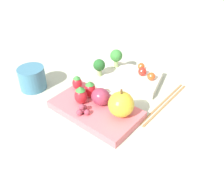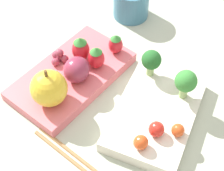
% 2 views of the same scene
% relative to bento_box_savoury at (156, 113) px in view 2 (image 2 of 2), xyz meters
% --- Properties ---
extents(ground_plane, '(4.00, 4.00, 0.00)m').
position_rel_bento_box_savoury_xyz_m(ground_plane, '(-0.01, -0.08, -0.01)').
color(ground_plane, '#ADB7A3').
extents(bento_box_savoury, '(0.21, 0.15, 0.02)m').
position_rel_bento_box_savoury_xyz_m(bento_box_savoury, '(0.00, 0.00, 0.00)').
color(bento_box_savoury, silver).
rests_on(bento_box_savoury, ground_plane).
extents(bento_box_fruit, '(0.23, 0.15, 0.02)m').
position_rel_bento_box_savoury_xyz_m(bento_box_fruit, '(0.00, -0.16, -0.00)').
color(bento_box_fruit, '#DB6670').
rests_on(bento_box_fruit, ground_plane).
extents(broccoli_floret_0, '(0.04, 0.04, 0.05)m').
position_rel_bento_box_savoury_xyz_m(broccoli_floret_0, '(-0.05, 0.02, 0.05)').
color(broccoli_floret_0, '#93B770').
rests_on(broccoli_floret_0, bento_box_savoury).
extents(broccoli_floret_1, '(0.03, 0.03, 0.05)m').
position_rel_bento_box_savoury_xyz_m(broccoli_floret_1, '(-0.06, -0.04, 0.04)').
color(broccoli_floret_1, '#93B770').
rests_on(broccoli_floret_1, bento_box_savoury).
extents(cherry_tomato_0, '(0.02, 0.02, 0.02)m').
position_rel_bento_box_savoury_xyz_m(cherry_tomato_0, '(0.07, 0.01, 0.02)').
color(cherry_tomato_0, '#DB4C1E').
rests_on(cherry_tomato_0, bento_box_savoury).
extents(cherry_tomato_1, '(0.02, 0.02, 0.02)m').
position_rel_bento_box_savoury_xyz_m(cherry_tomato_1, '(0.03, 0.05, 0.02)').
color(cherry_tomato_1, '#DB4C1E').
rests_on(cherry_tomato_1, bento_box_savoury).
extents(cherry_tomato_2, '(0.02, 0.02, 0.02)m').
position_rel_bento_box_savoury_xyz_m(cherry_tomato_2, '(0.04, 0.02, 0.02)').
color(cherry_tomato_2, red).
rests_on(cherry_tomato_2, bento_box_savoury).
extents(apple, '(0.06, 0.06, 0.07)m').
position_rel_bento_box_savoury_xyz_m(apple, '(0.07, -0.16, 0.04)').
color(apple, gold).
rests_on(apple, bento_box_fruit).
extents(strawberry_0, '(0.03, 0.03, 0.04)m').
position_rel_bento_box_savoury_xyz_m(strawberry_0, '(-0.08, -0.12, 0.03)').
color(strawberry_0, red).
rests_on(strawberry_0, bento_box_fruit).
extents(strawberry_1, '(0.03, 0.03, 0.05)m').
position_rel_bento_box_savoury_xyz_m(strawberry_1, '(-0.03, -0.17, 0.03)').
color(strawberry_1, red).
rests_on(strawberry_1, bento_box_fruit).
extents(strawberry_2, '(0.03, 0.03, 0.04)m').
position_rel_bento_box_savoury_xyz_m(strawberry_2, '(-0.03, -0.13, 0.03)').
color(strawberry_2, red).
rests_on(strawberry_2, bento_box_fruit).
extents(plum, '(0.05, 0.04, 0.04)m').
position_rel_bento_box_savoury_xyz_m(plum, '(0.01, -0.15, 0.03)').
color(plum, '#892D47').
rests_on(plum, bento_box_fruit).
extents(grape_cluster, '(0.03, 0.03, 0.02)m').
position_rel_bento_box_savoury_xyz_m(grape_cluster, '(-0.01, -0.20, 0.02)').
color(grape_cluster, '#93384C').
rests_on(grape_cluster, bento_box_fruit).
extents(drinking_cup, '(0.07, 0.07, 0.06)m').
position_rel_bento_box_savoury_xyz_m(drinking_cup, '(-0.20, -0.16, 0.02)').
color(drinking_cup, teal).
rests_on(drinking_cup, ground_plane).
extents(chopsticks_pair, '(0.05, 0.21, 0.01)m').
position_rel_bento_box_savoury_xyz_m(chopsticks_pair, '(0.13, -0.04, -0.01)').
color(chopsticks_pair, '#A37547').
rests_on(chopsticks_pair, ground_plane).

